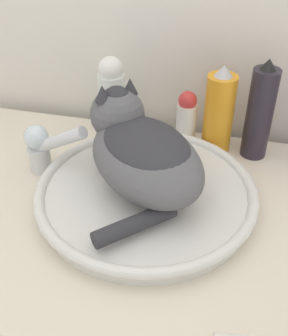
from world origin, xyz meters
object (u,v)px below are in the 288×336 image
Objects in this scene: faucet at (43,146)px; deodorant_stick at (186,119)px; cat at (141,150)px; spray_bottle_trigger at (219,113)px; lotion_bottle_white at (112,99)px; hairspray_can_black at (260,113)px.

deodorant_stick is (0.26, 0.16, 0.00)m from faucet.
faucet is at bearing 35.17° from cat.
spray_bottle_trigger is at bearing -75.18° from cat.
lotion_bottle_white reaches higher than deodorant_stick.
faucet is 1.10× the size of deodorant_stick.
hairspray_can_black is 1.66× the size of deodorant_stick.
lotion_bottle_white is at bearing 180.00° from hairspray_can_black.
faucet and deodorant_stick have the same top height.
faucet is at bearing -157.92° from hairspray_can_black.
deodorant_stick is at bearing -58.98° from cat.
cat is at bearing -134.74° from hairspray_can_black.
spray_bottle_trigger is (0.32, 0.16, 0.03)m from faucet.
deodorant_stick is 0.69× the size of lotion_bottle_white.
spray_bottle_trigger reaches higher than lotion_bottle_white.
cat reaches higher than deodorant_stick.
lotion_bottle_white is at bearing 72.92° from faucet.
spray_bottle_trigger reaches higher than deodorant_stick.
hairspray_can_black reaches higher than faucet.
hairspray_can_black is at bearing 34.14° from faucet.
cat is at bearing -120.32° from spray_bottle_trigger.
spray_bottle_trigger reaches higher than faucet.
cat is 1.67× the size of spray_bottle_trigger.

